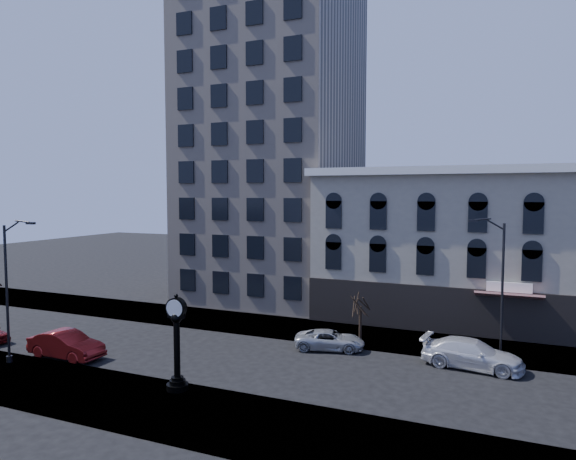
% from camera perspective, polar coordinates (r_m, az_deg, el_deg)
% --- Properties ---
extents(ground, '(160.00, 160.00, 0.00)m').
position_cam_1_polar(ground, '(33.83, -5.96, -14.01)').
color(ground, black).
rests_on(ground, ground).
extents(sidewalk_far, '(160.00, 6.00, 0.12)m').
position_cam_1_polar(sidewalk_far, '(40.70, -0.38, -10.76)').
color(sidewalk_far, gray).
rests_on(sidewalk_far, ground).
extents(sidewalk_near, '(160.00, 6.00, 0.12)m').
position_cam_1_polar(sidewalk_near, '(27.54, -14.52, -18.33)').
color(sidewalk_near, gray).
rests_on(sidewalk_near, ground).
extents(cream_tower, '(15.90, 15.40, 42.50)m').
position_cam_1_polar(cream_tower, '(52.50, -1.81, 13.78)').
color(cream_tower, beige).
rests_on(cream_tower, ground).
extents(victorian_row, '(22.60, 11.19, 12.50)m').
position_cam_1_polar(victorian_row, '(44.34, 18.24, -1.93)').
color(victorian_row, '#A29A86').
rests_on(victorian_row, ground).
extents(street_clock, '(1.16, 1.16, 5.13)m').
position_cam_1_polar(street_clock, '(28.31, -12.24, -12.54)').
color(street_clock, black).
rests_on(street_clock, sidewalk_near).
extents(street_lamp_near, '(2.31, 0.62, 8.95)m').
position_cam_1_polar(street_lamp_near, '(35.10, -28.13, -2.32)').
color(street_lamp_near, black).
rests_on(street_lamp_near, sidewalk_near).
extents(street_lamp_far, '(2.26, 0.95, 9.02)m').
position_cam_1_polar(street_lamp_far, '(34.26, 21.77, -2.17)').
color(street_lamp_far, black).
rests_on(street_lamp_far, sidewalk_far).
extents(bare_tree_far, '(2.28, 2.28, 3.91)m').
position_cam_1_polar(bare_tree_far, '(36.78, 8.06, -7.61)').
color(bare_tree_far, black).
rests_on(bare_tree_far, sidewalk_far).
extents(car_near_b, '(5.20, 1.91, 1.70)m').
position_cam_1_polar(car_near_b, '(36.42, -23.42, -11.61)').
color(car_near_b, maroon).
rests_on(car_near_b, ground).
extents(car_far_a, '(5.05, 3.23, 1.30)m').
position_cam_1_polar(car_far_a, '(35.39, 4.66, -12.08)').
color(car_far_a, '#A5A8AD').
rests_on(car_far_a, ground).
extents(car_far_b, '(6.13, 3.04, 1.71)m').
position_cam_1_polar(car_far_b, '(33.59, 19.78, -12.84)').
color(car_far_b, silver).
rests_on(car_far_b, ground).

